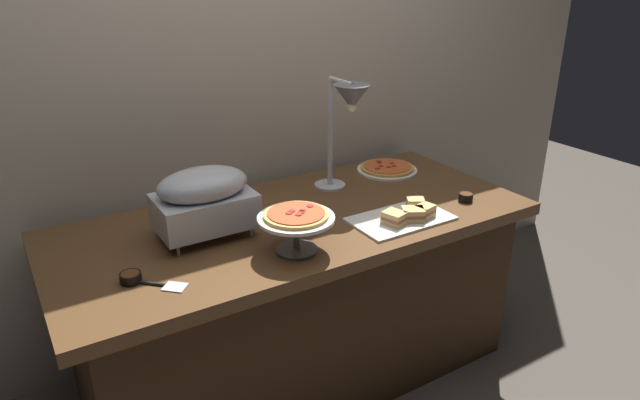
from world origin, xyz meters
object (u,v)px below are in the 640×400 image
sauce_cup_near (466,197)px  serving_spatula (163,285)px  heat_lamp (347,109)px  chafing_dish (204,198)px  pizza_plate_front (387,169)px  sandwich_platter (406,216)px  pizza_plate_center (296,220)px  sauce_cup_far (131,277)px

sauce_cup_near → serving_spatula: 1.31m
heat_lamp → serving_spatula: size_ratio=3.41×
chafing_dish → serving_spatula: (-0.25, -0.27, -0.15)m
chafing_dish → pizza_plate_front: 1.04m
heat_lamp → sauce_cup_near: size_ratio=8.22×
heat_lamp → sandwich_platter: heat_lamp is taller
heat_lamp → pizza_plate_center: bearing=-142.6°
chafing_dish → sandwich_platter: 0.78m
heat_lamp → chafing_dish: bearing=-175.4°
pizza_plate_front → pizza_plate_center: (-0.78, -0.49, 0.10)m
sandwich_platter → sauce_cup_far: bearing=174.7°
chafing_dish → serving_spatula: chafing_dish is taller
chafing_dish → sauce_cup_far: bearing=-150.2°
heat_lamp → pizza_plate_front: bearing=23.9°
chafing_dish → pizza_plate_center: chafing_dish is taller
heat_lamp → pizza_plate_front: size_ratio=1.71×
pizza_plate_center → sandwich_platter: 0.50m
sauce_cup_near → sauce_cup_far: 1.39m
sauce_cup_near → sauce_cup_far: (-1.39, 0.08, -0.00)m
sauce_cup_near → sandwich_platter: bearing=-177.0°
chafing_dish → sandwich_platter: (0.71, -0.28, -0.13)m
pizza_plate_center → sauce_cup_near: 0.84m
pizza_plate_front → serving_spatula: pizza_plate_front is taller
pizza_plate_front → pizza_plate_center: 0.92m
pizza_plate_center → sauce_cup_near: bearing=0.9°
heat_lamp → serving_spatula: bearing=-160.7°
heat_lamp → sauce_cup_near: bearing=-38.6°
chafing_dish → pizza_plate_front: (1.01, 0.21, -0.14)m
heat_lamp → pizza_plate_front: 0.53m
chafing_dish → pizza_plate_front: chafing_dish is taller
pizza_plate_center → sauce_cup_near: size_ratio=4.44×
sauce_cup_near → serving_spatula: bearing=180.0°
sauce_cup_near → serving_spatula: (-1.31, 0.00, -0.02)m
sauce_cup_far → sauce_cup_near: bearing=-3.3°
pizza_plate_front → sauce_cup_far: bearing=-163.6°
chafing_dish → sauce_cup_near: 1.10m
heat_lamp → sauce_cup_far: size_ratio=7.28×
heat_lamp → sandwich_platter: 0.50m
heat_lamp → sandwich_platter: bearing=-80.7°
sauce_cup_near → serving_spatula: sauce_cup_near is taller
chafing_dish → heat_lamp: bearing=4.6°
pizza_plate_front → heat_lamp: bearing=-156.1°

